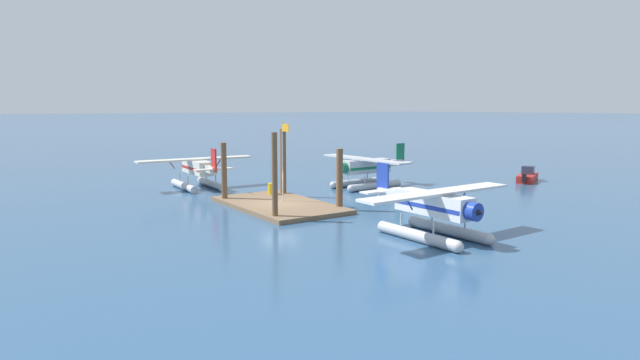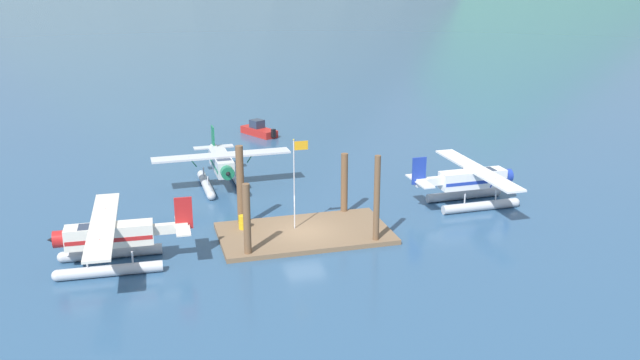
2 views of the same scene
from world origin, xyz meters
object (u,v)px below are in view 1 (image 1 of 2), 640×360
object	(u,v)px
fuel_drum	(272,189)
boat_red_open_north	(528,176)
seaplane_silver_bow_left	(366,170)
seaplane_white_stbd_fwd	(434,210)
flagpole	(283,152)
seaplane_cream_port_aft	(197,171)

from	to	relation	value
fuel_drum	boat_red_open_north	xyz separation A→B (m)	(5.65, 25.45, -0.25)
seaplane_silver_bow_left	boat_red_open_north	xyz separation A→B (m)	(5.68, 15.74, -1.09)
seaplane_white_stbd_fwd	seaplane_silver_bow_left	size ratio (longest dim) A/B	1.00
flagpole	boat_red_open_north	world-z (taller)	flagpole
flagpole	seaplane_cream_port_aft	xyz separation A→B (m)	(-11.37, -2.28, -2.39)
flagpole	seaplane_white_stbd_fwd	xyz separation A→B (m)	(13.24, 1.84, -2.39)
flagpole	boat_red_open_north	distance (m)	26.59
seaplane_white_stbd_fwd	seaplane_silver_bow_left	distance (m)	18.71
fuel_drum	boat_red_open_north	distance (m)	26.07
seaplane_white_stbd_fwd	boat_red_open_north	world-z (taller)	seaplane_white_stbd_fwd
fuel_drum	seaplane_silver_bow_left	distance (m)	9.75
seaplane_silver_bow_left	boat_red_open_north	world-z (taller)	seaplane_silver_bow_left
fuel_drum	boat_red_open_north	world-z (taller)	boat_red_open_north
flagpole	seaplane_white_stbd_fwd	bearing A→B (deg)	7.91
boat_red_open_north	seaplane_white_stbd_fwd	bearing A→B (deg)	-65.93
seaplane_white_stbd_fwd	seaplane_cream_port_aft	bearing A→B (deg)	-170.50
seaplane_white_stbd_fwd	flagpole	bearing A→B (deg)	-172.09
fuel_drum	seaplane_silver_bow_left	world-z (taller)	seaplane_silver_bow_left
seaplane_cream_port_aft	fuel_drum	bearing A→B (deg)	20.91
flagpole	boat_red_open_north	size ratio (longest dim) A/B	1.32
flagpole	fuel_drum	bearing A→B (deg)	166.38
flagpole	seaplane_silver_bow_left	distance (m)	11.29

